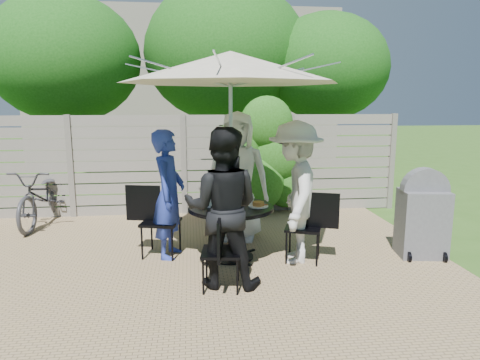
{
  "coord_description": "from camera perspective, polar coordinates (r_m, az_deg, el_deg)",
  "views": [
    {
      "loc": [
        0.13,
        -4.82,
        2.09
      ],
      "look_at": [
        0.78,
        0.81,
        1.03
      ],
      "focal_mm": 32.0,
      "sensor_mm": 36.0,
      "label": 1
    }
  ],
  "objects": [
    {
      "name": "chair_left",
      "position": [
        5.92,
        -10.59,
        -7.27
      ],
      "size": [
        0.75,
        0.57,
        0.98
      ],
      "rotation": [
        0.0,
        0.0,
        6.06
      ],
      "color": "black",
      "rests_on": "ground"
    },
    {
      "name": "plate_right",
      "position": [
        5.58,
        2.47,
        -3.32
      ],
      "size": [
        0.26,
        0.26,
        0.06
      ],
      "color": "white",
      "rests_on": "patio_table"
    },
    {
      "name": "person_left",
      "position": [
        5.74,
        -9.47,
        -1.94
      ],
      "size": [
        0.54,
        0.7,
        1.72
      ],
      "primitive_type": "imported",
      "rotation": [
        0.0,
        0.0,
        7.64
      ],
      "color": "#2537A2",
      "rests_on": "ground"
    },
    {
      "name": "glass_right",
      "position": [
        5.68,
        1.52,
        -2.6
      ],
      "size": [
        0.07,
        0.07,
        0.14
      ],
      "primitive_type": "cylinder",
      "color": "silver",
      "rests_on": "patio_table"
    },
    {
      "name": "person_back",
      "position": [
        6.38,
        -0.35,
        0.44
      ],
      "size": [
        1.06,
        0.8,
        1.94
      ],
      "primitive_type": "imported",
      "rotation": [
        0.0,
        0.0,
        6.07
      ],
      "color": "white",
      "rests_on": "ground"
    },
    {
      "name": "glass_left",
      "position": [
        5.54,
        -4.01,
        -2.97
      ],
      "size": [
        0.07,
        0.07,
        0.14
      ],
      "primitive_type": "cylinder",
      "color": "silver",
      "rests_on": "patio_table"
    },
    {
      "name": "coffee_cup",
      "position": [
        5.81,
        0.02,
        -2.41
      ],
      "size": [
        0.08,
        0.08,
        0.12
      ],
      "primitive_type": "cylinder",
      "color": "#C6B293",
      "rests_on": "patio_table"
    },
    {
      "name": "chair_right",
      "position": [
        5.72,
        8.56,
        -8.01
      ],
      "size": [
        0.72,
        0.58,
        0.93
      ],
      "rotation": [
        0.0,
        0.0,
        2.79
      ],
      "color": "black",
      "rests_on": "ground"
    },
    {
      "name": "person_right",
      "position": [
        5.54,
        7.34,
        -1.68
      ],
      "size": [
        0.92,
        1.31,
        1.85
      ],
      "primitive_type": "imported",
      "rotation": [
        0.0,
        0.0,
        4.5
      ],
      "color": "silver",
      "rests_on": "ground"
    },
    {
      "name": "syrup_jug",
      "position": [
        5.66,
        -1.76,
        -2.56
      ],
      "size": [
        0.09,
        0.09,
        0.16
      ],
      "primitive_type": "cylinder",
      "color": "#59280C",
      "rests_on": "patio_table"
    },
    {
      "name": "patio_table",
      "position": [
        5.68,
        -1.2,
        -5.64
      ],
      "size": [
        1.32,
        1.32,
        0.73
      ],
      "rotation": [
        0.0,
        0.0,
        -0.21
      ],
      "color": "black",
      "rests_on": "ground"
    },
    {
      "name": "person_front",
      "position": [
        4.78,
        -2.37,
        -3.78
      ],
      "size": [
        1.01,
        0.86,
        1.81
      ],
      "primitive_type": "imported",
      "rotation": [
        0.0,
        0.0,
        2.93
      ],
      "color": "black",
      "rests_on": "ground"
    },
    {
      "name": "plate_left",
      "position": [
        5.67,
        -4.83,
        -3.14
      ],
      "size": [
        0.26,
        0.26,
        0.06
      ],
      "color": "white",
      "rests_on": "patio_table"
    },
    {
      "name": "bbq_grill",
      "position": [
        6.24,
        23.16,
        -4.55
      ],
      "size": [
        0.66,
        0.54,
        1.22
      ],
      "rotation": [
        0.0,
        0.0,
        -0.15
      ],
      "color": "slate",
      "rests_on": "ground"
    },
    {
      "name": "chair_back",
      "position": [
        6.67,
        -0.22,
        -5.35
      ],
      "size": [
        0.51,
        0.67,
        0.88
      ],
      "rotation": [
        0.0,
        0.0,
        4.46
      ],
      "color": "black",
      "rests_on": "ground"
    },
    {
      "name": "umbrella",
      "position": [
        5.47,
        -1.28,
        14.79
      ],
      "size": [
        3.29,
        3.29,
        2.69
      ],
      "rotation": [
        0.0,
        0.0,
        -0.21
      ],
      "color": "silver",
      "rests_on": "ground"
    },
    {
      "name": "plate_front",
      "position": [
        5.27,
        -1.66,
        -4.16
      ],
      "size": [
        0.26,
        0.26,
        0.06
      ],
      "color": "white",
      "rests_on": "patio_table"
    },
    {
      "name": "glass_front",
      "position": [
        5.34,
        -0.42,
        -3.45
      ],
      "size": [
        0.07,
        0.07,
        0.14
      ],
      "primitive_type": "cylinder",
      "color": "silver",
      "rests_on": "patio_table"
    },
    {
      "name": "bicycle",
      "position": [
        7.99,
        -24.7,
        -1.97
      ],
      "size": [
        0.8,
        1.92,
        0.98
      ],
      "primitive_type": "imported",
      "rotation": [
        0.0,
        0.0,
        -0.08
      ],
      "color": "#333338",
      "rests_on": "ground"
    },
    {
      "name": "backyard_envelope",
      "position": [
        15.12,
        -6.96,
        12.41
      ],
      "size": [
        60.0,
        60.0,
        5.0
      ],
      "color": "#345A1C",
      "rests_on": "ground"
    },
    {
      "name": "chair_front",
      "position": [
        4.85,
        -2.52,
        -11.53
      ],
      "size": [
        0.48,
        0.66,
        0.89
      ],
      "rotation": [
        0.0,
        0.0,
        1.43
      ],
      "color": "black",
      "rests_on": "ground"
    },
    {
      "name": "glass_back",
      "position": [
        5.87,
        -1.94,
        -2.18
      ],
      "size": [
        0.07,
        0.07,
        0.14
      ],
      "primitive_type": "cylinder",
      "color": "silver",
      "rests_on": "patio_table"
    },
    {
      "name": "plate_back",
      "position": [
        5.96,
        -0.81,
        -2.42
      ],
      "size": [
        0.26,
        0.26,
        0.06
      ],
      "color": "white",
      "rests_on": "patio_table"
    }
  ]
}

